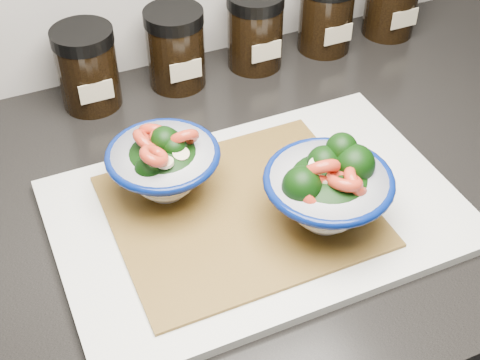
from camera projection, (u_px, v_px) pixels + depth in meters
name	position (u px, v px, depth m)	size (l,w,h in m)	color
countertop	(260.00, 194.00, 0.82)	(3.50, 0.60, 0.04)	black
cutting_board	(258.00, 213.00, 0.76)	(0.45, 0.30, 0.01)	silver
bamboo_mat	(240.00, 210.00, 0.75)	(0.28, 0.24, 0.00)	olive
bowl_left	(164.00, 164.00, 0.74)	(0.13, 0.13, 0.10)	white
bowl_right	(328.00, 190.00, 0.70)	(0.14, 0.14, 0.10)	white
spice_jar_a	(87.00, 68.00, 0.88)	(0.08, 0.08, 0.11)	black
spice_jar_b	(176.00, 48.00, 0.92)	(0.08, 0.08, 0.11)	black
spice_jar_c	(255.00, 30.00, 0.96)	(0.08, 0.08, 0.11)	black
spice_jar_d	(326.00, 14.00, 0.99)	(0.08, 0.08, 0.11)	black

